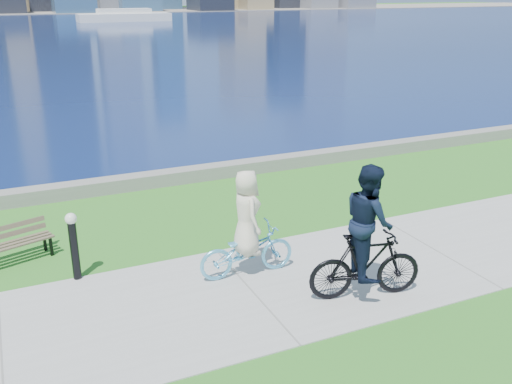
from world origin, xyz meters
TOP-DOWN VIEW (x-y plane):
  - ground at (0.00, 0.00)m, footprint 320.00×320.00m
  - concrete_path at (0.00, 0.00)m, footprint 80.00×3.50m
  - seawall at (0.00, 6.20)m, footprint 90.00×0.50m
  - bay_water at (0.00, 72.00)m, footprint 320.00×131.00m
  - far_shore at (0.00, 130.00)m, footprint 320.00×30.00m
  - ferry_far at (16.02, 84.38)m, footprint 14.06×4.02m
  - park_bench at (-3.63, 2.96)m, footprint 1.44×0.86m
  - bollard_lamp at (-2.67, 1.72)m, footprint 0.21×0.21m
  - cyclist_woman at (0.17, 0.61)m, footprint 0.69×1.80m
  - cyclist_man at (1.65, -0.94)m, footprint 1.00×2.01m

SIDE VIEW (x-z plane):
  - ground at x=0.00m, z-range 0.00..0.00m
  - bay_water at x=0.00m, z-range 0.00..0.01m
  - concrete_path at x=0.00m, z-range 0.00..0.02m
  - far_shore at x=0.00m, z-range 0.00..0.12m
  - seawall at x=0.00m, z-range 0.00..0.35m
  - park_bench at x=-3.63m, z-range 0.08..0.78m
  - bollard_lamp at x=-2.67m, z-range 0.09..1.37m
  - cyclist_woman at x=0.17m, z-range -0.24..1.74m
  - ferry_far at x=16.02m, z-range -0.16..1.75m
  - cyclist_man at x=1.65m, z-range -0.17..2.16m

